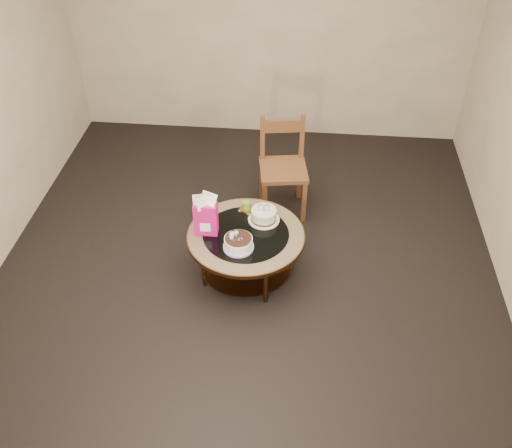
# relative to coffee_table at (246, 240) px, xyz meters

# --- Properties ---
(ground) EXTENTS (5.00, 5.00, 0.00)m
(ground) POSITION_rel_coffee_table_xyz_m (-0.00, 0.00, -0.38)
(ground) COLOR black
(ground) RESTS_ON ground
(room_walls) EXTENTS (4.52, 5.02, 2.61)m
(room_walls) POSITION_rel_coffee_table_xyz_m (-0.00, 0.00, 1.16)
(room_walls) COLOR beige
(room_walls) RESTS_ON ground
(coffee_table) EXTENTS (1.02, 1.02, 0.46)m
(coffee_table) POSITION_rel_coffee_table_xyz_m (0.00, 0.00, 0.00)
(coffee_table) COLOR brown
(coffee_table) RESTS_ON ground
(decorated_cake) EXTENTS (0.26, 0.26, 0.15)m
(decorated_cake) POSITION_rel_coffee_table_xyz_m (-0.04, -0.19, 0.13)
(decorated_cake) COLOR #C4A2E5
(decorated_cake) RESTS_ON coffee_table
(cream_cake) EXTENTS (0.28, 0.28, 0.18)m
(cream_cake) POSITION_rel_coffee_table_xyz_m (0.14, 0.19, 0.13)
(cream_cake) COLOR white
(cream_cake) RESTS_ON coffee_table
(gift_bag) EXTENTS (0.20, 0.14, 0.39)m
(gift_bag) POSITION_rel_coffee_table_xyz_m (-0.33, -0.01, 0.27)
(gift_bag) COLOR #D51488
(gift_bag) RESTS_ON coffee_table
(pillar_candle) EXTENTS (0.14, 0.14, 0.10)m
(pillar_candle) POSITION_rel_coffee_table_xyz_m (-0.03, 0.32, 0.11)
(pillar_candle) COLOR #E7D85F
(pillar_candle) RESTS_ON coffee_table
(dining_chair) EXTENTS (0.51, 0.51, 0.98)m
(dining_chair) POSITION_rel_coffee_table_xyz_m (0.26, 0.99, 0.12)
(dining_chair) COLOR brown
(dining_chair) RESTS_ON ground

